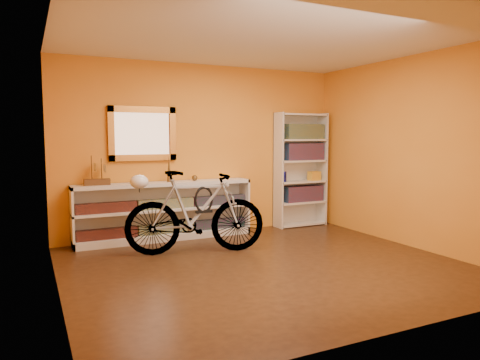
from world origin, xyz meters
name	(u,v)px	position (x,y,z in m)	size (l,w,h in m)	color
floor	(266,266)	(0.00, 0.00, -0.01)	(4.50, 4.00, 0.01)	black
ceiling	(267,38)	(0.00, 0.00, 2.60)	(4.50, 4.00, 0.01)	silver
back_wall	(204,150)	(0.00, 2.00, 1.30)	(4.50, 0.01, 2.60)	orange
left_wall	(53,159)	(-2.25, 0.00, 1.30)	(0.01, 4.00, 2.60)	orange
right_wall	(411,152)	(2.25, 0.00, 1.30)	(0.01, 4.00, 2.60)	orange
gilt_mirror	(143,134)	(-0.95, 1.97, 1.55)	(0.98, 0.06, 0.78)	brown
wall_socket	(255,213)	(0.90, 1.99, 0.25)	(0.09, 0.01, 0.09)	silver
console_unit	(165,211)	(-0.68, 1.81, 0.42)	(2.60, 0.35, 0.85)	silver
cd_row_lower	(166,228)	(-0.68, 1.79, 0.17)	(2.50, 0.13, 0.14)	black
cd_row_upper	(166,204)	(-0.68, 1.79, 0.54)	(2.50, 0.13, 0.14)	navy
model_ship	(97,170)	(-1.62, 1.81, 1.05)	(0.34, 0.13, 0.41)	#472A13
toy_car	(135,183)	(-1.11, 1.81, 0.85)	(0.00, 0.00, 0.00)	black
bronze_ornament	(169,168)	(-0.61, 1.81, 1.05)	(0.07, 0.07, 0.39)	brown
decorative_orb	(195,178)	(-0.22, 1.81, 0.89)	(0.09, 0.09, 0.09)	brown
bookcase	(301,170)	(1.68, 1.84, 0.95)	(0.90, 0.30, 1.90)	silver
book_row_a	(303,194)	(1.73, 1.84, 0.55)	(0.70, 0.22, 0.26)	maroon
book_row_b	(303,152)	(1.73, 1.84, 1.25)	(0.70, 0.22, 0.28)	maroon
book_row_c	(304,132)	(1.73, 1.84, 1.59)	(0.70, 0.22, 0.25)	navy
travel_mug	(284,177)	(1.35, 1.82, 0.85)	(0.08, 0.08, 0.17)	#151B91
red_tin	(290,133)	(1.48, 1.87, 1.56)	(0.15, 0.15, 0.20)	maroon
yellow_bag	(314,176)	(1.93, 1.80, 0.84)	(0.20, 0.13, 0.15)	gold
bicycle	(196,212)	(-0.54, 0.89, 0.54)	(1.83, 0.47, 1.08)	silver
helmet	(139,182)	(-1.22, 1.05, 0.95)	(0.23, 0.22, 0.17)	white
u_lock	(204,199)	(-0.44, 0.87, 0.70)	(0.25, 0.25, 0.03)	black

